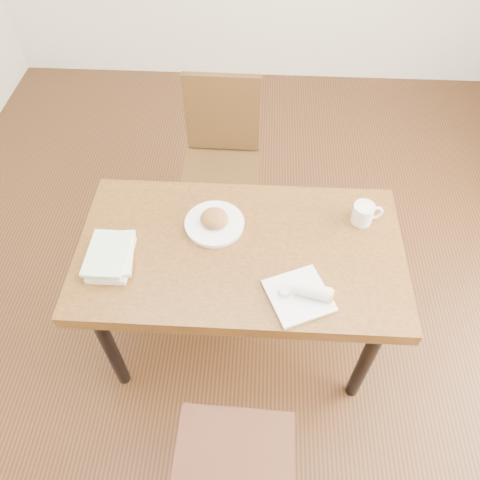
# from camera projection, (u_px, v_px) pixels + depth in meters

# --- Properties ---
(ground) EXTENTS (4.00, 5.00, 0.01)m
(ground) POSITION_uv_depth(u_px,v_px,m) (240.00, 336.00, 2.47)
(ground) COLOR #472814
(ground) RESTS_ON ground
(room_walls) EXTENTS (4.02, 5.02, 2.80)m
(room_walls) POSITION_uv_depth(u_px,v_px,m) (240.00, 36.00, 1.20)
(room_walls) COLOR white
(room_walls) RESTS_ON ground
(table) EXTENTS (1.32, 0.73, 0.75)m
(table) POSITION_uv_depth(u_px,v_px,m) (240.00, 260.00, 1.95)
(table) COLOR brown
(table) RESTS_ON ground
(chair_far) EXTENTS (0.43, 0.43, 0.95)m
(chair_far) POSITION_uv_depth(u_px,v_px,m) (222.00, 153.00, 2.55)
(chair_far) COLOR #432F13
(chair_far) RESTS_ON ground
(plate_scone) EXTENTS (0.25, 0.25, 0.08)m
(plate_scone) POSITION_uv_depth(u_px,v_px,m) (214.00, 222.00, 1.94)
(plate_scone) COLOR white
(plate_scone) RESTS_ON table
(coffee_mug) EXTENTS (0.13, 0.09, 0.09)m
(coffee_mug) POSITION_uv_depth(u_px,v_px,m) (364.00, 213.00, 1.94)
(coffee_mug) COLOR white
(coffee_mug) RESTS_ON table
(plate_burrito) EXTENTS (0.28, 0.28, 0.07)m
(plate_burrito) POSITION_uv_depth(u_px,v_px,m) (303.00, 294.00, 1.72)
(plate_burrito) COLOR white
(plate_burrito) RESTS_ON table
(book_stack) EXTENTS (0.18, 0.25, 0.06)m
(book_stack) POSITION_uv_depth(u_px,v_px,m) (111.00, 256.00, 1.82)
(book_stack) COLOR white
(book_stack) RESTS_ON table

